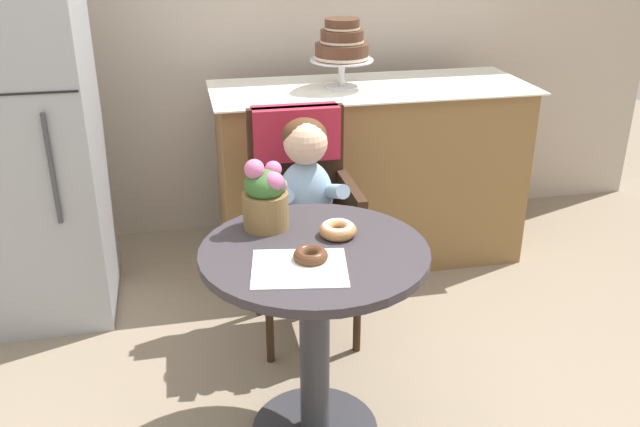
% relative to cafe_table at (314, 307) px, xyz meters
% --- Properties ---
extents(cafe_table, '(0.72, 0.72, 0.72)m').
position_rel_cafe_table_xyz_m(cafe_table, '(0.00, 0.00, 0.00)').
color(cafe_table, '#332D33').
rests_on(cafe_table, ground).
extents(wicker_chair, '(0.42, 0.45, 0.95)m').
position_rel_cafe_table_xyz_m(wicker_chair, '(0.09, 0.72, 0.13)').
color(wicker_chair, '#332114').
rests_on(wicker_chair, ground).
extents(seated_child, '(0.27, 0.32, 0.73)m').
position_rel_cafe_table_xyz_m(seated_child, '(0.09, 0.56, 0.17)').
color(seated_child, '#8CADCC').
rests_on(seated_child, ground).
extents(paper_napkin, '(0.31, 0.28, 0.00)m').
position_rel_cafe_table_xyz_m(paper_napkin, '(-0.07, -0.12, 0.21)').
color(paper_napkin, white).
rests_on(paper_napkin, cafe_table).
extents(donut_front, '(0.11, 0.11, 0.04)m').
position_rel_cafe_table_xyz_m(donut_front, '(-0.03, -0.07, 0.23)').
color(donut_front, '#4C2D19').
rests_on(donut_front, cafe_table).
extents(donut_mid, '(0.12, 0.12, 0.04)m').
position_rel_cafe_table_xyz_m(donut_mid, '(0.09, 0.07, 0.24)').
color(donut_mid, '#AD7542').
rests_on(donut_mid, cafe_table).
extents(flower_vase, '(0.15, 0.15, 0.24)m').
position_rel_cafe_table_xyz_m(flower_vase, '(-0.12, 0.19, 0.33)').
color(flower_vase, brown).
rests_on(flower_vase, cafe_table).
extents(display_counter, '(1.56, 0.62, 0.90)m').
position_rel_cafe_table_xyz_m(display_counter, '(0.55, 1.30, -0.05)').
color(display_counter, olive).
rests_on(display_counter, ground).
extents(tiered_cake_stand, '(0.30, 0.30, 0.32)m').
position_rel_cafe_table_xyz_m(tiered_cake_stand, '(0.40, 1.30, 0.59)').
color(tiered_cake_stand, silver).
rests_on(tiered_cake_stand, display_counter).
extents(refrigerator, '(0.64, 0.63, 1.70)m').
position_rel_cafe_table_xyz_m(refrigerator, '(-1.05, 1.10, 0.34)').
color(refrigerator, '#9EA0A5').
rests_on(refrigerator, ground).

